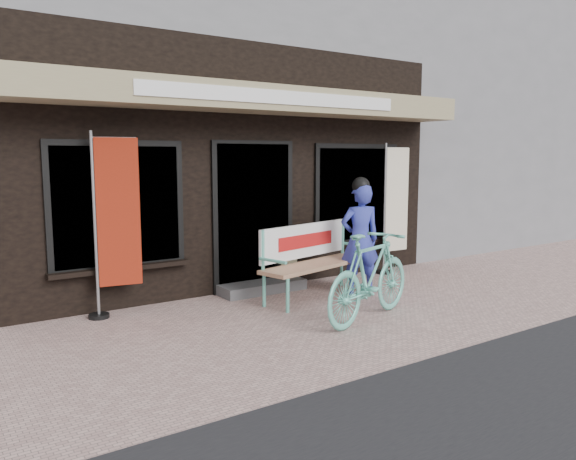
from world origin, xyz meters
TOP-DOWN VIEW (x-y plane):
  - ground at (0.00, 0.00)m, footprint 70.00×70.00m
  - storefront at (0.00, 4.96)m, footprint 7.00×6.77m
  - neighbor_right_near at (8.50, 5.50)m, footprint 10.00×7.00m
  - bench at (0.44, 1.13)m, footprint 1.95×0.90m
  - person at (1.11, 0.88)m, footprint 0.67×0.55m
  - bicycle at (0.34, -0.18)m, footprint 1.87×1.02m
  - nobori_red at (-2.13, 1.71)m, footprint 0.68×0.29m
  - nobori_cream at (2.60, 1.70)m, footprint 0.64×0.24m
  - menu_stand at (0.55, 1.92)m, footprint 0.46×0.23m

SIDE VIEW (x-z plane):
  - ground at x=0.00m, z-range 0.00..0.00m
  - menu_stand at x=0.55m, z-range 0.01..0.92m
  - bicycle at x=0.34m, z-range 0.00..1.08m
  - bench at x=0.44m, z-range 0.09..1.11m
  - person at x=1.11m, z-range -0.01..1.67m
  - nobori_cream at x=2.60m, z-range 0.04..2.22m
  - nobori_red at x=-2.13m, z-range 0.04..2.31m
  - neighbor_right_near at x=8.50m, z-range 0.00..5.60m
  - storefront at x=0.00m, z-range -0.01..5.99m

